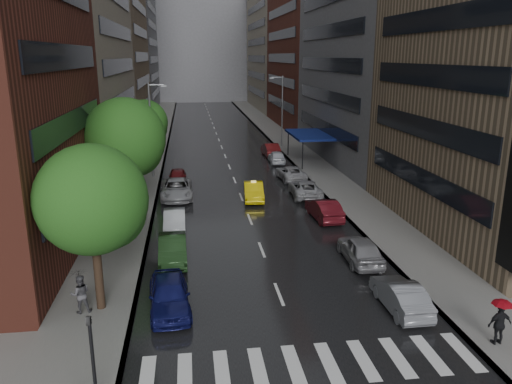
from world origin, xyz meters
TOP-DOWN VIEW (x-y plane):
  - ground at (0.00, 0.00)m, footprint 220.00×220.00m
  - road at (0.00, 50.00)m, footprint 14.00×140.00m
  - sidewalk_left at (-9.00, 50.00)m, footprint 4.00×140.00m
  - sidewalk_right at (9.00, 50.00)m, footprint 4.00×140.00m
  - crosswalk at (0.20, -2.00)m, footprint 13.15×2.80m
  - buildings_left at (-15.00, 58.79)m, footprint 8.00×108.00m
  - buildings_right at (15.00, 56.70)m, footprint 8.05×109.10m
  - building_far at (0.00, 118.00)m, footprint 40.00×14.00m
  - tree_near at (-8.60, 3.51)m, footprint 4.99×4.99m
  - tree_mid at (-8.60, 16.44)m, footprint 5.60×5.60m
  - tree_far at (-8.60, 33.47)m, footprint 4.60×4.60m
  - taxi at (0.95, 21.09)m, footprint 1.89×4.55m
  - parked_cars_left at (-5.40, 15.72)m, footprint 2.69×28.76m
  - parked_cars_right at (5.40, 21.51)m, footprint 2.62×42.28m
  - ped_black_umbrella at (-9.41, 3.18)m, footprint 1.01×0.98m
  - ped_red_umbrella at (8.08, -1.83)m, footprint 1.06×0.82m
  - traffic_light at (-7.60, -3.66)m, footprint 0.18×0.15m
  - street_lamp_left at (-7.72, 30.00)m, footprint 1.74×0.22m
  - street_lamp_right at (7.72, 45.00)m, footprint 1.74×0.22m
  - awning at (8.98, 35.00)m, footprint 4.00×8.00m

SIDE VIEW (x-z plane):
  - ground at x=0.00m, z-range 0.00..0.00m
  - road at x=0.00m, z-range 0.00..0.01m
  - crosswalk at x=0.20m, z-range 0.01..0.02m
  - sidewalk_left at x=-9.00m, z-range 0.00..0.15m
  - sidewalk_right at x=9.00m, z-range 0.00..0.15m
  - parked_cars_right at x=5.40m, z-range -0.05..1.51m
  - taxi at x=0.95m, z-range 0.00..1.46m
  - parked_cars_left at x=-5.40m, z-range -0.04..1.54m
  - ped_red_umbrella at x=8.08m, z-range 0.32..2.33m
  - ped_black_umbrella at x=-9.41m, z-range 0.33..2.42m
  - traffic_light at x=-7.60m, z-range 0.50..3.95m
  - awning at x=8.98m, z-range 1.57..4.70m
  - street_lamp_left at x=-7.72m, z-range 0.39..9.39m
  - street_lamp_right at x=7.72m, z-range 0.39..9.39m
  - tree_far at x=-8.60m, z-range 1.35..8.69m
  - tree_near at x=-8.60m, z-range 1.46..9.41m
  - tree_mid at x=-8.60m, z-range 1.65..10.56m
  - buildings_right at x=15.00m, z-range -2.97..33.03m
  - buildings_left at x=-15.00m, z-range -3.01..34.99m
  - building_far at x=0.00m, z-range 0.00..32.00m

